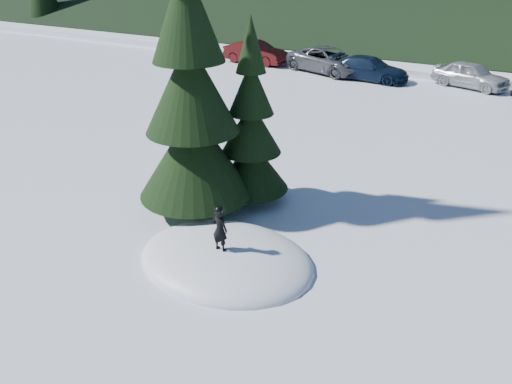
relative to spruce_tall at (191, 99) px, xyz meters
The scene contains 10 objects.
ground 4.37m from the spruce_tall, 39.29° to the right, with size 200.00×200.00×0.00m, color white.
snow_mound 4.37m from the spruce_tall, 39.29° to the right, with size 4.48×3.52×0.96m, color white.
spruce_tall is the anchor object (origin of this frame).
spruce_short 2.11m from the spruce_tall, 54.46° to the left, with size 2.20×2.20×5.37m.
child_skier 3.80m from the spruce_tall, 42.75° to the right, with size 0.39×0.26×1.08m, color black.
car_0 25.07m from the spruce_tall, 127.85° to the left, with size 1.55×3.86×1.32m, color black.
car_1 21.48m from the spruce_tall, 115.97° to the left, with size 1.55×4.44×1.46m, color #390A0A.
car_2 19.60m from the spruce_tall, 101.95° to the left, with size 2.51×5.44×1.51m, color #4A4D52.
car_3 18.58m from the spruce_tall, 93.56° to the left, with size 1.87×4.60×1.33m, color black.
car_4 20.06m from the spruce_tall, 77.68° to the left, with size 1.66×4.12×1.40m, color #9B9FA3.
Camera 1 is at (5.83, -8.45, 6.81)m, focal length 35.00 mm.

